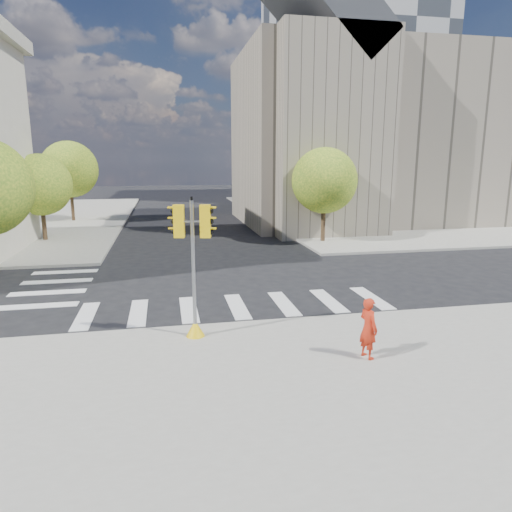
{
  "coord_description": "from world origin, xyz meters",
  "views": [
    {
      "loc": [
        -2.62,
        -18.11,
        5.4
      ],
      "look_at": [
        0.44,
        -2.9,
        2.1
      ],
      "focal_mm": 32.0,
      "sensor_mm": 36.0,
      "label": 1
    }
  ],
  "objects": [
    {
      "name": "civic_building",
      "position": [
        15.59,
        19.12,
        7.26
      ],
      "size": [
        26.0,
        16.0,
        19.39
      ],
      "color": "gray",
      "rests_on": "ground"
    },
    {
      "name": "photographer",
      "position": [
        2.59,
        -7.43,
        0.99
      ],
      "size": [
        0.56,
        0.7,
        1.67
      ],
      "primitive_type": "imported",
      "rotation": [
        0.0,
        0.0,
        1.87
      ],
      "color": "red",
      "rests_on": "sidewalk_near"
    },
    {
      "name": "sidewalk_near",
      "position": [
        0.0,
        -11.0,
        0.07
      ],
      "size": [
        30.0,
        14.0,
        0.15
      ],
      "primitive_type": "cube",
      "color": "gray",
      "rests_on": "ground"
    },
    {
      "name": "office_tower",
      "position": [
        22.0,
        42.0,
        15.0
      ],
      "size": [
        20.0,
        18.0,
        30.0
      ],
      "primitive_type": "cube",
      "color": "#9EA0A3",
      "rests_on": "ground"
    },
    {
      "name": "tree_lw_mid",
      "position": [
        -10.5,
        14.0,
        3.76
      ],
      "size": [
        4.0,
        4.0,
        5.77
      ],
      "color": "#382616",
      "rests_on": "ground"
    },
    {
      "name": "lamp_near",
      "position": [
        8.0,
        14.0,
        4.58
      ],
      "size": [
        0.35,
        0.18,
        8.11
      ],
      "color": "black",
      "rests_on": "sidewalk_far_right"
    },
    {
      "name": "tree_re_mid",
      "position": [
        7.5,
        22.0,
        4.35
      ],
      "size": [
        4.6,
        4.6,
        6.66
      ],
      "color": "#382616",
      "rests_on": "ground"
    },
    {
      "name": "lamp_far",
      "position": [
        8.0,
        28.0,
        4.58
      ],
      "size": [
        0.35,
        0.18,
        8.11
      ],
      "color": "black",
      "rests_on": "sidewalk_far_right"
    },
    {
      "name": "tree_re_far",
      "position": [
        7.5,
        34.0,
        3.87
      ],
      "size": [
        4.0,
        4.0,
        5.88
      ],
      "color": "#382616",
      "rests_on": "ground"
    },
    {
      "name": "sidewalk_far_right",
      "position": [
        20.0,
        26.0,
        0.07
      ],
      "size": [
        28.0,
        40.0,
        0.15
      ],
      "primitive_type": "cube",
      "color": "gray",
      "rests_on": "ground"
    },
    {
      "name": "tree_re_near",
      "position": [
        7.5,
        10.0,
        4.05
      ],
      "size": [
        4.2,
        4.2,
        6.16
      ],
      "color": "#382616",
      "rests_on": "ground"
    },
    {
      "name": "traffic_signal",
      "position": [
        -1.86,
        -4.99,
        1.92
      ],
      "size": [
        1.08,
        0.56,
        4.21
      ],
      "rotation": [
        0.0,
        0.0,
        -0.21
      ],
      "color": "yellow",
      "rests_on": "sidewalk_near"
    },
    {
      "name": "ground",
      "position": [
        0.0,
        0.0,
        0.0
      ],
      "size": [
        160.0,
        160.0,
        0.0
      ],
      "primitive_type": "plane",
      "color": "black",
      "rests_on": "ground"
    },
    {
      "name": "tree_lw_far",
      "position": [
        -10.5,
        24.0,
        4.54
      ],
      "size": [
        4.8,
        4.8,
        6.95
      ],
      "color": "#382616",
      "rests_on": "ground"
    }
  ]
}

